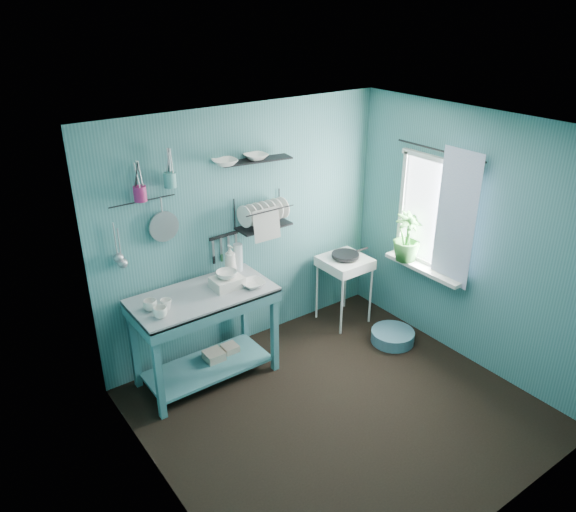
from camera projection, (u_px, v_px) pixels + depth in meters
floor at (339, 410)px, 5.04m from camera, size 3.20×3.20×0.00m
ceiling at (353, 133)px, 3.99m from camera, size 3.20×3.20×0.00m
wall_back at (246, 231)px, 5.61m from camera, size 3.20×0.00×3.20m
wall_front at (508, 383)px, 3.41m from camera, size 3.20×0.00×3.20m
wall_left at (160, 356)px, 3.66m from camera, size 0.00×3.00×3.00m
wall_right at (471, 241)px, 5.37m from camera, size 0.00×3.00×3.00m
work_counter at (206, 337)px, 5.30m from camera, size 1.36×0.78×0.92m
mug_left at (160, 312)px, 4.71m from camera, size 0.12×0.12×0.10m
mug_mid at (166, 304)px, 4.83m from camera, size 0.14×0.14×0.09m
mug_right at (150, 305)px, 4.81m from camera, size 0.17×0.17×0.10m
wash_tub at (227, 282)px, 5.20m from camera, size 0.28×0.22×0.10m
tub_bowl at (227, 274)px, 5.16m from camera, size 0.20×0.19×0.06m
soap_bottle at (230, 260)px, 5.41m from camera, size 0.11×0.12×0.30m
water_bottle at (238, 257)px, 5.48m from camera, size 0.09×0.09×0.28m
counter_bowl at (253, 284)px, 5.22m from camera, size 0.22×0.22×0.05m
hotplate_stand at (344, 289)px, 6.29m from camera, size 0.55×0.55×0.78m
frying_pan at (345, 255)px, 6.11m from camera, size 0.30×0.30×0.03m
knife_strip at (224, 236)px, 5.44m from camera, size 0.32×0.03×0.03m
dish_rack at (264, 212)px, 5.50m from camera, size 0.56×0.27×0.32m
upper_shelf at (256, 160)px, 5.27m from camera, size 0.72×0.29×0.02m
shelf_bowl_left at (225, 156)px, 5.06m from camera, size 0.25×0.25×0.05m
shelf_bowl_right at (256, 156)px, 5.26m from camera, size 0.22×0.22×0.05m
utensil_cup_magenta at (140, 194)px, 4.72m from camera, size 0.11×0.11×0.13m
utensil_cup_teal at (170, 180)px, 4.84m from camera, size 0.11×0.11×0.13m
colander at (164, 227)px, 4.99m from camera, size 0.28×0.03×0.28m
ladle_outer at (115, 239)px, 4.77m from camera, size 0.01×0.01×0.30m
ladle_inner at (119, 245)px, 4.81m from camera, size 0.01×0.01×0.30m
hook_rail at (143, 201)px, 4.81m from camera, size 0.60×0.01×0.01m
window_glass at (435, 214)px, 5.62m from camera, size 0.00×1.10×1.10m
windowsill at (423, 268)px, 5.83m from camera, size 0.16×0.95×0.04m
curtain at (456, 219)px, 5.35m from camera, size 0.00×1.35×1.35m
curtain_rod at (440, 150)px, 5.33m from camera, size 0.02×1.05×0.02m
potted_plant at (407, 237)px, 5.87m from camera, size 0.35×0.35×0.52m
storage_tin_large at (214, 361)px, 5.53m from camera, size 0.18×0.18×0.22m
storage_tin_small at (230, 354)px, 5.67m from camera, size 0.15×0.15×0.20m
floor_basin at (393, 336)px, 6.02m from camera, size 0.46×0.46×0.13m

